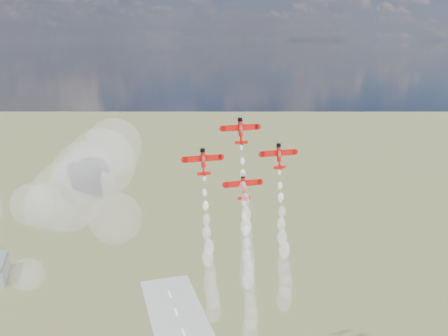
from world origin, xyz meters
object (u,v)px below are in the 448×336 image
object	(u,v)px
plane_lead	(241,130)
plane_right	(279,156)
plane_slot	(243,186)
plane_left	(203,161)

from	to	relation	value
plane_lead	plane_right	distance (m)	15.64
plane_right	plane_slot	size ratio (longest dim) A/B	1.00
plane_lead	plane_left	distance (m)	15.64
plane_slot	plane_right	bearing A→B (deg)	7.45
plane_right	plane_lead	bearing A→B (deg)	172.55
plane_lead	plane_left	xyz separation A→B (m)	(-12.81, -1.68, -8.81)
plane_lead	plane_right	xyz separation A→B (m)	(12.81, -1.68, -8.81)
plane_left	plane_right	distance (m)	25.62
plane_slot	plane_lead	bearing A→B (deg)	90.00
plane_lead	plane_slot	bearing A→B (deg)	-90.00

